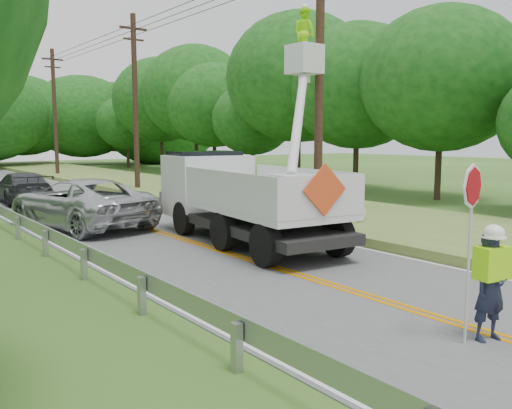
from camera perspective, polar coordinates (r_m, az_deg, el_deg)
ground at (r=9.93m, az=21.85°, el=-12.15°), size 140.00×140.00×0.00m
road at (r=20.68m, az=-13.48°, el=-1.87°), size 7.20×96.00×0.03m
guardrail at (r=20.25m, az=-25.04°, el=-0.99°), size 0.18×48.00×0.77m
utility_poles at (r=25.49m, az=-6.08°, el=11.82°), size 1.60×43.30×10.00m
tall_grass_verge at (r=24.34m, az=2.00°, el=0.00°), size 7.00×96.00×0.30m
treeline_right at (r=38.00m, az=1.91°, el=11.87°), size 10.57×54.09×11.20m
flagger at (r=9.18m, az=23.67°, el=-7.20°), size 1.12×0.53×2.79m
bucket_truck at (r=17.10m, az=-2.19°, el=2.06°), size 5.20×7.99×7.44m
suv_silver at (r=19.93m, az=-18.14°, el=0.17°), size 3.98×6.66×1.73m
suv_darkgrey at (r=28.41m, az=-23.63°, el=1.68°), size 2.23×5.17×1.48m
yard_sign at (r=18.67m, az=11.15°, el=-1.15°), size 0.50×0.15×0.74m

